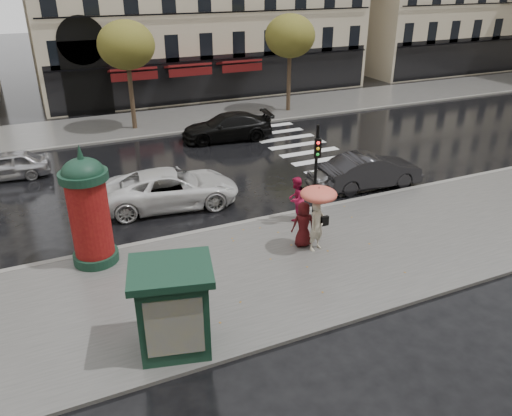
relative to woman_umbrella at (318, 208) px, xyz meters
name	(u,v)px	position (x,y,z in m)	size (l,w,h in m)	color
ground	(297,256)	(-0.75, 0.01, -1.74)	(160.00, 160.00, 0.00)	black
near_sidewalk	(304,261)	(-0.75, -0.49, -1.68)	(90.00, 7.00, 0.12)	#474744
far_sidewalk	(162,121)	(-0.75, 19.01, -1.68)	(90.00, 6.00, 0.12)	#474744
near_kerb	(262,219)	(-0.75, 3.01, -1.67)	(90.00, 0.25, 0.14)	slate
far_kerb	(174,133)	(-0.75, 16.01, -1.67)	(90.00, 0.25, 0.14)	slate
zebra_crossing	(310,152)	(5.25, 9.61, -1.74)	(3.60, 11.75, 0.01)	silver
tree_far_left	(126,45)	(-2.75, 18.01, 3.43)	(3.40, 3.40, 6.64)	#38281C
tree_far_right	(290,36)	(8.25, 18.01, 3.43)	(3.40, 3.40, 6.64)	#38281C
woman_umbrella	(318,208)	(0.00, 0.00, 0.00)	(1.28, 1.28, 2.46)	beige
woman_red	(296,199)	(0.46, 2.41, -0.72)	(0.88, 0.68, 1.80)	#B21640
man_burgundy	(303,224)	(-0.31, 0.43, -0.77)	(0.83, 0.54, 1.71)	#420D0F
morris_column	(89,208)	(-7.33, 2.41, 0.40)	(1.57, 1.57, 4.22)	#133223
traffic_light	(316,166)	(0.90, 1.74, 0.81)	(0.30, 0.40, 4.01)	black
newsstand	(173,307)	(-6.02, -2.99, -0.34)	(2.43, 2.19, 2.50)	#133223
car_silver	(346,175)	(4.25, 4.55, -1.12)	(1.47, 3.66, 1.25)	#9C9DA1
car_darkgrey	(370,171)	(5.37, 4.21, -0.95)	(1.67, 4.79, 1.58)	black
car_white	(171,188)	(-3.64, 5.99, -0.95)	(2.64, 5.72, 1.59)	silver
car_black	(227,127)	(1.88, 13.68, -0.96)	(2.19, 5.38, 1.56)	black
car_far_silver	(7,166)	(-10.11, 12.24, -1.07)	(1.60, 3.96, 1.35)	#ADADB1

